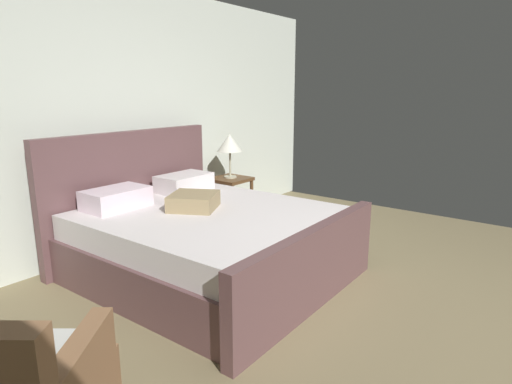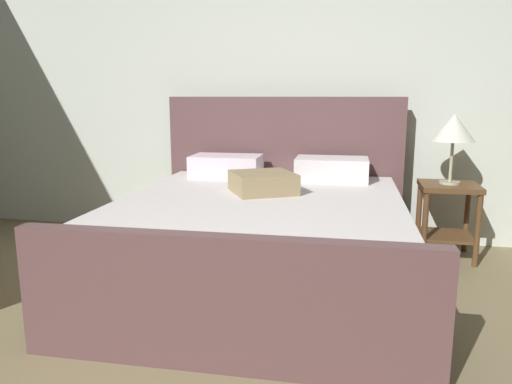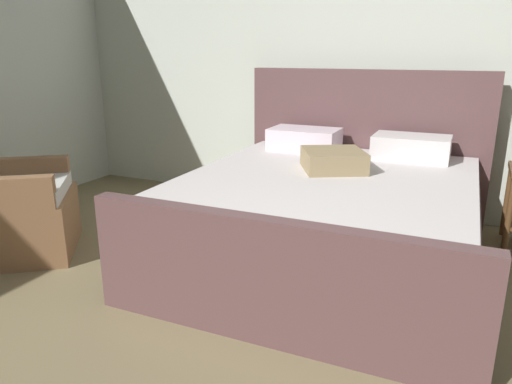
# 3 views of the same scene
# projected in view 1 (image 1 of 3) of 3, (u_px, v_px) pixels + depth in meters

# --- Properties ---
(ground_plane) EXTENTS (6.37, 6.18, 0.02)m
(ground_plane) POSITION_uv_depth(u_px,v_px,m) (413.00, 337.00, 3.00)
(ground_plane) COLOR #827451
(wall_back) EXTENTS (6.49, 0.12, 2.74)m
(wall_back) POSITION_uv_depth(u_px,v_px,m) (124.00, 119.00, 4.55)
(wall_back) COLOR silver
(wall_back) RESTS_ON ground
(bed) EXTENTS (2.05, 2.26, 1.27)m
(bed) POSITION_uv_depth(u_px,v_px,m) (203.00, 238.00, 3.93)
(bed) COLOR brown
(bed) RESTS_ON ground
(nightstand_right) EXTENTS (0.44, 0.44, 0.60)m
(nightstand_right) POSITION_uv_depth(u_px,v_px,m) (231.00, 193.00, 5.43)
(nightstand_right) COLOR brown
(nightstand_right) RESTS_ON ground
(table_lamp_right) EXTENTS (0.32, 0.32, 0.54)m
(table_lamp_right) POSITION_uv_depth(u_px,v_px,m) (230.00, 144.00, 5.29)
(table_lamp_right) COLOR #B7B293
(table_lamp_right) RESTS_ON nightstand_right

